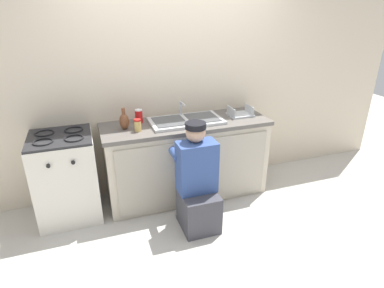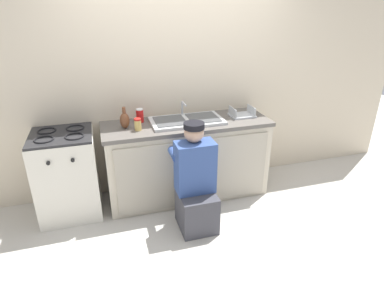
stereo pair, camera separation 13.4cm
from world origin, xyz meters
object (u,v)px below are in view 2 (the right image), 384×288
(vase_decorative, at_px, (125,120))
(dish_rack_tray, at_px, (242,114))
(sink_double_basin, at_px, (187,120))
(condiment_jar, at_px, (138,124))
(soda_cup_red, at_px, (140,116))
(stove_range, at_px, (67,174))
(plumber_person, at_px, (196,186))

(vase_decorative, xyz_separation_m, dish_rack_tray, (1.34, 0.01, -0.07))
(sink_double_basin, relative_size, condiment_jar, 6.25)
(soda_cup_red, relative_size, dish_rack_tray, 0.54)
(dish_rack_tray, bearing_deg, soda_cup_red, 173.13)
(stove_range, height_order, vase_decorative, vase_decorative)
(sink_double_basin, relative_size, soda_cup_red, 5.26)
(plumber_person, height_order, condiment_jar, plumber_person)
(plumber_person, bearing_deg, vase_decorative, 133.70)
(plumber_person, xyz_separation_m, dish_rack_tray, (0.76, 0.62, 0.48))
(plumber_person, height_order, dish_rack_tray, plumber_person)
(sink_double_basin, distance_m, stove_range, 1.40)
(dish_rack_tray, bearing_deg, stove_range, -179.71)
(sink_double_basin, xyz_separation_m, condiment_jar, (-0.55, -0.10, 0.05))
(soda_cup_red, bearing_deg, dish_rack_tray, -6.87)
(vase_decorative, height_order, dish_rack_tray, vase_decorative)
(stove_range, relative_size, plumber_person, 0.85)
(plumber_person, xyz_separation_m, vase_decorative, (-0.59, 0.62, 0.54))
(sink_double_basin, height_order, condiment_jar, sink_double_basin)
(plumber_person, bearing_deg, stove_range, 153.59)
(sink_double_basin, distance_m, soda_cup_red, 0.52)
(stove_range, xyz_separation_m, condiment_jar, (0.77, -0.10, 0.51))
(stove_range, xyz_separation_m, vase_decorative, (0.64, 0.00, 0.54))
(sink_double_basin, relative_size, stove_range, 0.85)
(condiment_jar, bearing_deg, dish_rack_tray, 4.97)
(stove_range, distance_m, plumber_person, 1.38)
(sink_double_basin, height_order, plumber_person, same)
(vase_decorative, bearing_deg, soda_cup_red, 39.50)
(stove_range, relative_size, soda_cup_red, 6.16)
(soda_cup_red, relative_size, condiment_jar, 1.19)
(vase_decorative, relative_size, dish_rack_tray, 0.82)
(plumber_person, bearing_deg, soda_cup_red, 118.19)
(stove_range, xyz_separation_m, soda_cup_red, (0.82, 0.15, 0.53))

